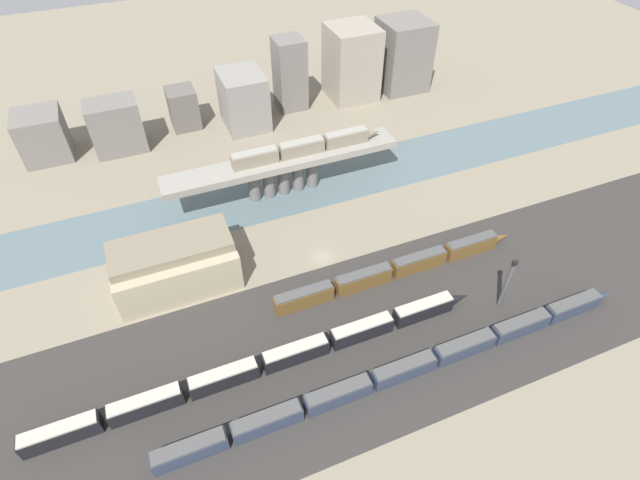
% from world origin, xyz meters
% --- Properties ---
extents(ground_plane, '(400.00, 400.00, 0.00)m').
position_xyz_m(ground_plane, '(0.00, 0.00, 0.00)').
color(ground_plane, gray).
extents(railbed_yard, '(280.00, 42.00, 0.01)m').
position_xyz_m(railbed_yard, '(0.00, -24.00, 0.00)').
color(railbed_yard, '#33302D').
rests_on(railbed_yard, ground).
extents(river_water, '(320.00, 20.18, 0.01)m').
position_xyz_m(river_water, '(0.00, 26.91, 0.00)').
color(river_water, slate).
rests_on(river_water, ground).
extents(bridge, '(62.00, 8.00, 10.68)m').
position_xyz_m(bridge, '(-0.00, 26.91, 8.05)').
color(bridge, gray).
rests_on(bridge, ground).
extents(train_on_bridge, '(40.76, 2.87, 3.79)m').
position_xyz_m(train_on_bridge, '(6.68, 26.91, 12.53)').
color(train_on_bridge, gray).
rests_on(train_on_bridge, bridge).
extents(train_yard_near, '(96.56, 2.77, 3.74)m').
position_xyz_m(train_yard_near, '(3.56, -34.52, 1.84)').
color(train_yard_near, '#2D384C').
rests_on(train_yard_near, ground).
extents(train_yard_mid, '(87.46, 2.75, 3.90)m').
position_xyz_m(train_yard_mid, '(-20.80, -23.55, 1.92)').
color(train_yard_mid, black).
rests_on(train_yard_mid, ground).
extents(train_yard_far, '(58.94, 2.64, 4.20)m').
position_xyz_m(train_yard_far, '(13.14, -11.49, 2.06)').
color(train_yard_far, brown).
rests_on(train_yard_far, ground).
extents(warehouse_building, '(25.68, 15.41, 11.53)m').
position_xyz_m(warehouse_building, '(-32.25, 5.35, 5.48)').
color(warehouse_building, tan).
rests_on(warehouse_building, ground).
extents(signal_tower, '(1.00, 0.97, 13.38)m').
position_xyz_m(signal_tower, '(29.44, -27.28, 6.55)').
color(signal_tower, '#4C4C51').
rests_on(signal_tower, ground).
extents(city_block_far_left, '(12.70, 12.79, 13.64)m').
position_xyz_m(city_block_far_left, '(-57.95, 68.89, 6.82)').
color(city_block_far_left, slate).
rests_on(city_block_far_left, ground).
extents(city_block_left, '(14.40, 9.93, 15.31)m').
position_xyz_m(city_block_left, '(-37.91, 64.74, 7.65)').
color(city_block_left, slate).
rests_on(city_block_left, ground).
extents(city_block_center, '(8.50, 9.17, 12.30)m').
position_xyz_m(city_block_center, '(-17.61, 70.99, 6.15)').
color(city_block_center, '#605B56').
rests_on(city_block_center, ground).
extents(city_block_right, '(12.85, 15.94, 16.98)m').
position_xyz_m(city_block_right, '(0.20, 64.63, 8.49)').
color(city_block_right, gray).
rests_on(city_block_right, ground).
extents(city_block_far_right, '(9.18, 9.57, 22.71)m').
position_xyz_m(city_block_far_right, '(17.57, 70.30, 11.36)').
color(city_block_far_right, slate).
rests_on(city_block_far_right, ground).
extents(city_block_tall, '(15.32, 15.71, 23.61)m').
position_xyz_m(city_block_tall, '(39.11, 69.49, 11.80)').
color(city_block_tall, gray).
rests_on(city_block_tall, ground).
extents(city_block_low, '(15.59, 15.71, 23.09)m').
position_xyz_m(city_block_low, '(58.15, 69.05, 11.54)').
color(city_block_low, slate).
rests_on(city_block_low, ground).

